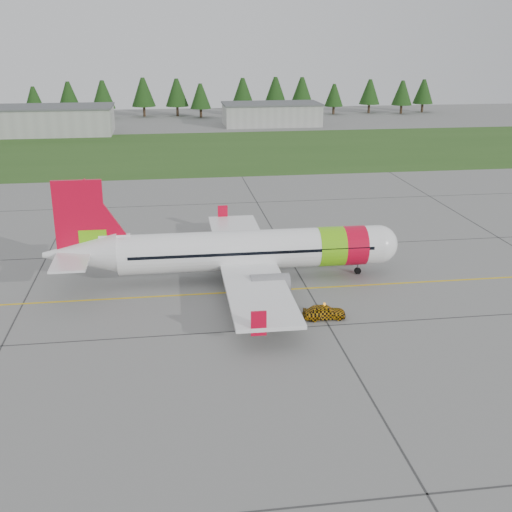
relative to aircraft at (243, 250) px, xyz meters
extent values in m
plane|color=gray|center=(-4.50, -11.12, -2.88)|extent=(320.00, 320.00, 0.00)
cylinder|color=white|center=(0.80, -0.01, 0.04)|extent=(24.53, 3.86, 3.68)
sphere|color=white|center=(13.05, -0.10, 0.04)|extent=(3.68, 3.68, 3.68)
cone|color=white|center=(-14.75, 0.11, 0.37)|extent=(6.63, 3.73, 3.68)
cube|color=black|center=(13.34, -0.10, 0.37)|extent=(1.53, 2.46, 0.53)
cylinder|color=#73D40F|center=(8.34, -0.06, 0.04)|extent=(2.48, 3.77, 3.76)
cylinder|color=red|center=(10.60, -0.08, 0.04)|extent=(2.10, 3.77, 3.76)
cube|color=white|center=(0.33, 0.00, -1.00)|extent=(5.41, 30.20, 0.34)
cube|color=red|center=(-0.50, 14.99, -0.48)|extent=(1.13, 0.18, 1.89)
cube|color=red|center=(-0.73, -14.98, -0.48)|extent=(1.13, 0.18, 1.89)
cylinder|color=gray|center=(1.78, 5.17, -1.51)|extent=(3.41, 2.00, 1.98)
cylinder|color=gray|center=(1.70, -5.20, -1.51)|extent=(3.41, 2.00, 1.98)
cube|color=red|center=(-14.56, 0.11, 3.53)|extent=(4.34, 0.37, 7.16)
cube|color=#73D40F|center=(-13.53, 0.10, 1.45)|extent=(2.45, 0.41, 2.26)
cube|color=white|center=(-15.22, 0.11, 0.61)|extent=(3.10, 10.86, 0.21)
cylinder|color=slate|center=(11.17, -0.08, -2.22)|extent=(0.17, 0.17, 1.32)
cylinder|color=black|center=(11.17, -0.08, -2.56)|extent=(0.64, 0.27, 0.64)
cylinder|color=slate|center=(-0.59, 2.64, -1.99)|extent=(0.21, 0.21, 1.79)
cylinder|color=black|center=(-0.97, 2.65, -2.39)|extent=(0.98, 0.43, 0.98)
cylinder|color=slate|center=(-0.63, -2.63, -1.99)|extent=(0.21, 0.21, 1.79)
cylinder|color=black|center=(-1.01, -2.63, -2.39)|extent=(0.98, 0.43, 0.98)
imported|color=#EDA60D|center=(5.45, -9.73, -1.15)|extent=(1.21, 1.42, 3.47)
cube|color=#30561E|center=(-4.50, 70.88, -2.87)|extent=(320.00, 50.00, 0.03)
cube|color=gold|center=(-4.50, -3.12, -2.87)|extent=(120.00, 0.25, 0.02)
cube|color=#A8A8A3|center=(-34.50, 98.88, 0.12)|extent=(32.00, 14.00, 6.00)
cube|color=#A8A8A3|center=(20.50, 106.88, -0.28)|extent=(24.00, 12.00, 5.20)
camera|label=1|loc=(-6.83, -56.22, 19.08)|focal=45.00mm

